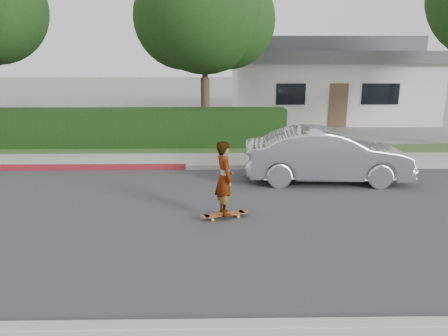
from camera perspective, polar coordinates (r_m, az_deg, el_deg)
The scene contains 12 objects.
ground at distance 9.77m, azimuth -12.49°, elevation -6.35°, with size 120.00×120.00×0.00m, color slate.
road at distance 9.77m, azimuth -12.49°, elevation -6.33°, with size 60.00×8.00×0.01m, color #2D2D30.
curb_near at distance 6.20m, azimuth -20.23°, elevation -19.25°, with size 60.00×0.20×0.15m, color #9E9E99.
curb_far at distance 13.60m, azimuth -9.20°, elevation 0.12°, with size 60.00×0.20×0.15m, color #9E9E99.
sidewalk_far at distance 14.47m, azimuth -8.71°, elevation 0.96°, with size 60.00×1.60×0.12m, color gray.
planting_strip at distance 16.02m, azimuth -7.97°, elevation 2.28°, with size 60.00×1.60×0.10m, color #2D4C1E.
hedge at distance 17.09m, azimuth -17.89°, elevation 4.87°, with size 15.00×1.00×1.50m, color black.
tree_center at distance 18.19m, azimuth -2.61°, elevation 19.24°, with size 5.66×4.84×7.44m.
house at distance 25.69m, azimuth 12.86°, elevation 11.29°, with size 10.60×8.60×4.30m.
skateboard at distance 9.46m, azimuth 0.06°, elevation -6.07°, with size 1.11×0.54×0.10m.
skateboarder at distance 9.21m, azimuth 0.06°, elevation -1.34°, with size 0.58×0.38×1.59m, color white.
car_silver at distance 12.35m, azimuth 13.25°, elevation 1.61°, with size 1.57×4.49×1.48m, color #ACADB3.
Camera 1 is at (1.94, -8.94, 3.44)m, focal length 35.00 mm.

